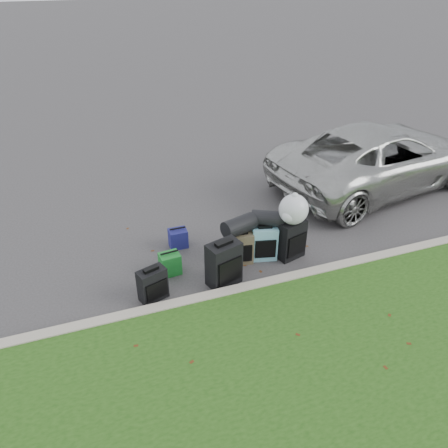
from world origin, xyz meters
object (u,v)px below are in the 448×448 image
object	(u,v)px
suv	(379,157)
tote_navy	(178,238)
suitcase_teal	(264,243)
suitcase_large_black_left	(224,264)
suitcase_olive	(241,248)
tote_green	(170,264)
suitcase_large_black_right	(291,239)
suitcase_small_black	(153,284)

from	to	relation	value
suv	tote_navy	distance (m)	4.91
suv	suitcase_teal	distance (m)	3.94
tote_navy	suitcase_large_black_left	bearing A→B (deg)	-71.10
suitcase_olive	tote_green	size ratio (longest dim) A/B	1.53
suitcase_large_black_left	tote_navy	world-z (taller)	suitcase_large_black_left
suitcase_teal	tote_navy	world-z (taller)	suitcase_teal
suitcase_large_black_left	suitcase_olive	world-z (taller)	suitcase_large_black_left
suitcase_large_black_right	tote_navy	bearing A→B (deg)	136.00
suitcase_large_black_right	tote_green	xyz separation A→B (m)	(-2.04, 0.24, -0.17)
suitcase_small_black	tote_green	bearing A→B (deg)	35.17
suitcase_large_black_left	tote_green	world-z (taller)	suitcase_large_black_left
tote_green	tote_navy	xyz separation A→B (m)	(0.32, 0.70, -0.01)
suv	suitcase_olive	distance (m)	4.30
suitcase_olive	suitcase_large_black_right	size ratio (longest dim) A/B	0.80
suv	suitcase_small_black	world-z (taller)	suv
suitcase_teal	suitcase_large_black_right	distance (m)	0.46
suitcase_olive	tote_navy	distance (m)	1.19
suv	suitcase_large_black_left	xyz separation A→B (m)	(-4.38, -2.15, -0.32)
suitcase_olive	tote_green	world-z (taller)	suitcase_olive
tote_navy	suitcase_large_black_right	bearing A→B (deg)	-28.03
suv	tote_green	xyz separation A→B (m)	(-5.12, -1.61, -0.51)
suv	suitcase_large_black_right	bearing A→B (deg)	110.84
suitcase_teal	suv	bearing A→B (deg)	40.18
suitcase_olive	suitcase_teal	world-z (taller)	suitcase_teal
suitcase_small_black	suitcase_large_black_left	size ratio (longest dim) A/B	0.70
suitcase_olive	suitcase_large_black_right	bearing A→B (deg)	0.45
suv	suitcase_olive	xyz separation A→B (m)	(-3.93, -1.70, -0.41)
suv	tote_green	size ratio (longest dim) A/B	13.78
tote_green	tote_navy	size ratio (longest dim) A/B	1.07
suv	suitcase_small_black	size ratio (longest dim) A/B	9.59
suitcase_large_black_left	suitcase_teal	bearing A→B (deg)	8.95
suitcase_large_black_left	suitcase_olive	distance (m)	0.65
suitcase_large_black_left	suitcase_large_black_right	xyz separation A→B (m)	(1.31, 0.30, -0.02)
suitcase_small_black	tote_navy	distance (m)	1.42
tote_green	suitcase_olive	bearing A→B (deg)	-9.35
suitcase_large_black_right	tote_green	world-z (taller)	suitcase_large_black_right
suv	suitcase_olive	world-z (taller)	suv
suitcase_large_black_left	suitcase_teal	size ratio (longest dim) A/B	1.22
tote_green	tote_navy	bearing A→B (deg)	60.80
suitcase_large_black_right	tote_navy	size ratio (longest dim) A/B	2.06
suitcase_teal	suitcase_large_black_right	size ratio (longest dim) A/B	0.87
suitcase_large_black_left	suitcase_large_black_right	distance (m)	1.35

